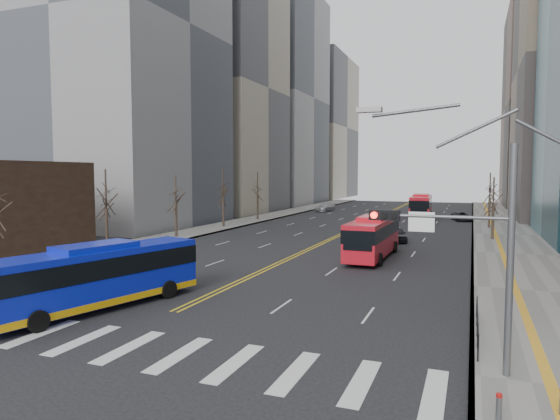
% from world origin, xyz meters
% --- Properties ---
extents(ground, '(220.00, 220.00, 0.00)m').
position_xyz_m(ground, '(0.00, 0.00, 0.00)').
color(ground, black).
extents(sidewalk_right, '(7.00, 130.00, 0.15)m').
position_xyz_m(sidewalk_right, '(17.50, 45.00, 0.07)').
color(sidewalk_right, slate).
rests_on(sidewalk_right, ground).
extents(sidewalk_left, '(5.00, 130.00, 0.15)m').
position_xyz_m(sidewalk_left, '(-16.50, 45.00, 0.07)').
color(sidewalk_left, slate).
rests_on(sidewalk_left, ground).
extents(crosswalk, '(26.70, 4.00, 0.01)m').
position_xyz_m(crosswalk, '(0.00, 0.00, 0.01)').
color(crosswalk, silver).
rests_on(crosswalk, ground).
extents(centerline, '(0.55, 100.00, 0.01)m').
position_xyz_m(centerline, '(0.00, 55.00, 0.01)').
color(centerline, gold).
rests_on(centerline, ground).
extents(office_towers, '(83.00, 134.00, 58.00)m').
position_xyz_m(office_towers, '(0.12, 68.51, 23.92)').
color(office_towers, gray).
rests_on(office_towers, ground).
extents(signal_mast, '(5.37, 0.37, 9.39)m').
position_xyz_m(signal_mast, '(13.77, 2.00, 4.86)').
color(signal_mast, slate).
rests_on(signal_mast, ground).
extents(pedestrian_railing, '(0.06, 6.06, 1.02)m').
position_xyz_m(pedestrian_railing, '(14.30, 6.00, 0.82)').
color(pedestrian_railing, black).
rests_on(pedestrian_railing, sidewalk_right).
extents(bollards, '(2.87, 3.17, 0.78)m').
position_xyz_m(bollards, '(16.27, -0.17, 0.55)').
color(bollards, slate).
rests_on(bollards, sidewalk_right).
extents(street_trees, '(35.20, 47.20, 7.60)m').
position_xyz_m(street_trees, '(-7.18, 34.55, 4.87)').
color(street_trees, '#2E251C').
rests_on(street_trees, ground).
extents(blue_bus, '(5.45, 11.96, 3.42)m').
position_xyz_m(blue_bus, '(-3.97, 4.00, 1.79)').
color(blue_bus, '#0D1ECB').
rests_on(blue_bus, ground).
extents(red_bus_near, '(2.92, 11.06, 3.50)m').
position_xyz_m(red_bus_near, '(6.36, 24.81, 1.95)').
color(red_bus_near, red).
rests_on(red_bus_near, ground).
extents(red_bus_far, '(3.42, 12.26, 3.83)m').
position_xyz_m(red_bus_far, '(6.63, 62.88, 2.12)').
color(red_bus_far, red).
rests_on(red_bus_far, ground).
extents(car_white, '(2.18, 4.38, 1.38)m').
position_xyz_m(car_white, '(-12.50, 15.12, 0.69)').
color(car_white, white).
rests_on(car_white, ground).
extents(car_dark_mid, '(2.94, 4.79, 1.52)m').
position_xyz_m(car_dark_mid, '(6.75, 35.62, 0.76)').
color(car_dark_mid, black).
rests_on(car_dark_mid, ground).
extents(car_silver, '(3.08, 5.44, 1.49)m').
position_xyz_m(car_silver, '(-11.32, 72.11, 0.74)').
color(car_silver, '#AFAEB4').
rests_on(car_silver, ground).
extents(car_dark_far, '(3.34, 5.12, 1.31)m').
position_xyz_m(car_dark_far, '(12.50, 61.76, 0.65)').
color(car_dark_far, black).
rests_on(car_dark_far, ground).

